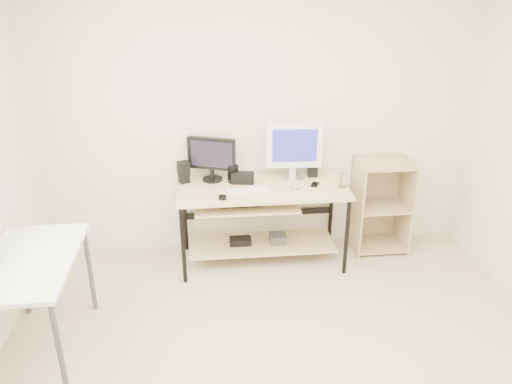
{
  "coord_description": "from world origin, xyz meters",
  "views": [
    {
      "loc": [
        -0.48,
        -2.37,
        2.46
      ],
      "look_at": [
        -0.1,
        1.3,
        0.86
      ],
      "focal_mm": 35.0,
      "sensor_mm": 36.0,
      "label": 1
    }
  ],
  "objects_px": {
    "white_imac": "(294,146)",
    "audio_controller": "(233,174)",
    "desk": "(260,208)",
    "shelf_unit": "(380,204)",
    "black_monitor": "(212,156)",
    "side_table": "(30,270)"
  },
  "relations": [
    {
      "from": "desk",
      "to": "shelf_unit",
      "type": "bearing_deg",
      "value": 7.77
    },
    {
      "from": "desk",
      "to": "black_monitor",
      "type": "distance_m",
      "value": 0.64
    },
    {
      "from": "white_imac",
      "to": "audio_controller",
      "type": "relative_size",
      "value": 3.21
    },
    {
      "from": "shelf_unit",
      "to": "audio_controller",
      "type": "height_order",
      "value": "audio_controller"
    },
    {
      "from": "audio_controller",
      "to": "black_monitor",
      "type": "bearing_deg",
      "value": 134.27
    },
    {
      "from": "black_monitor",
      "to": "audio_controller",
      "type": "bearing_deg",
      "value": -1.4
    },
    {
      "from": "black_monitor",
      "to": "audio_controller",
      "type": "xyz_separation_m",
      "value": [
        0.18,
        -0.07,
        -0.15
      ]
    },
    {
      "from": "desk",
      "to": "audio_controller",
      "type": "relative_size",
      "value": 9.01
    },
    {
      "from": "side_table",
      "to": "white_imac",
      "type": "height_order",
      "value": "white_imac"
    },
    {
      "from": "shelf_unit",
      "to": "audio_controller",
      "type": "bearing_deg",
      "value": -178.71
    },
    {
      "from": "black_monitor",
      "to": "audio_controller",
      "type": "distance_m",
      "value": 0.25
    },
    {
      "from": "desk",
      "to": "side_table",
      "type": "height_order",
      "value": "same"
    },
    {
      "from": "desk",
      "to": "shelf_unit",
      "type": "relative_size",
      "value": 1.67
    },
    {
      "from": "desk",
      "to": "audio_controller",
      "type": "xyz_separation_m",
      "value": [
        -0.22,
        0.13,
        0.29
      ]
    },
    {
      "from": "side_table",
      "to": "black_monitor",
      "type": "distance_m",
      "value": 1.8
    },
    {
      "from": "side_table",
      "to": "audio_controller",
      "type": "bearing_deg",
      "value": 39.76
    },
    {
      "from": "side_table",
      "to": "shelf_unit",
      "type": "distance_m",
      "value": 3.09
    },
    {
      "from": "desk",
      "to": "audio_controller",
      "type": "height_order",
      "value": "audio_controller"
    },
    {
      "from": "shelf_unit",
      "to": "side_table",
      "type": "bearing_deg",
      "value": -156.67
    },
    {
      "from": "side_table",
      "to": "audio_controller",
      "type": "height_order",
      "value": "audio_controller"
    },
    {
      "from": "shelf_unit",
      "to": "black_monitor",
      "type": "bearing_deg",
      "value": 178.59
    },
    {
      "from": "side_table",
      "to": "black_monitor",
      "type": "xyz_separation_m",
      "value": [
        1.24,
        1.26,
        0.31
      ]
    }
  ]
}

